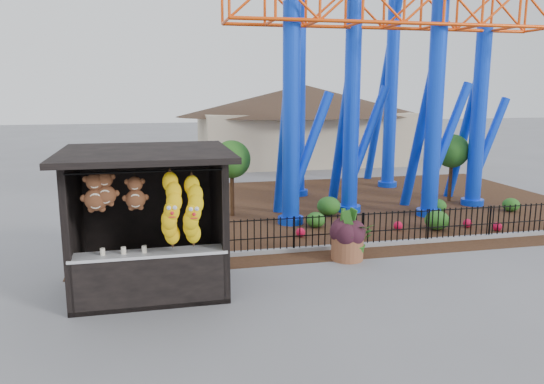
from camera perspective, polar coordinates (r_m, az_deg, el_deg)
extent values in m
plane|color=slate|center=(11.62, 2.46, -11.10)|extent=(120.00, 120.00, 0.00)
cube|color=#331E11|center=(20.09, 7.44, -1.59)|extent=(18.00, 12.00, 0.02)
cube|color=gray|center=(15.64, 13.81, -5.30)|extent=(18.00, 0.18, 0.12)
cube|color=black|center=(12.35, -12.83, -9.75)|extent=(3.20, 2.60, 0.10)
cube|color=black|center=(13.13, -13.13, -1.91)|extent=(3.20, 0.12, 3.00)
cube|color=black|center=(12.04, -20.49, -3.50)|extent=(0.12, 2.60, 3.00)
cube|color=black|center=(12.00, -5.76, -2.88)|extent=(0.12, 2.60, 3.00)
cube|color=black|center=(11.39, -13.47, 4.10)|extent=(3.50, 3.40, 0.12)
cube|color=black|center=(10.86, -21.25, -5.10)|extent=(0.14, 0.14, 3.00)
cube|color=black|center=(10.82, -4.98, -4.42)|extent=(0.14, 0.14, 3.00)
cube|color=black|center=(11.19, -12.91, -9.24)|extent=(3.00, 0.50, 1.10)
cube|color=silver|center=(11.01, -13.04, -6.46)|extent=(3.10, 0.55, 0.06)
cylinder|color=black|center=(10.23, -13.46, 2.15)|extent=(2.90, 0.04, 0.04)
cylinder|color=#0D3DEA|center=(16.96, 2.08, 8.09)|extent=(0.56, 0.56, 7.00)
cylinder|color=#0D3DEA|center=(17.47, 2.01, -3.05)|extent=(0.84, 0.84, 0.24)
cylinder|color=#0D3DEA|center=(18.88, 8.57, 8.74)|extent=(0.56, 0.56, 7.30)
cylinder|color=#0D3DEA|center=(19.34, 8.27, -1.77)|extent=(0.84, 0.84, 0.24)
cylinder|color=#0D3DEA|center=(18.87, 17.10, 8.68)|extent=(0.56, 0.56, 7.50)
cylinder|color=#0D3DEA|center=(19.34, 16.49, -2.12)|extent=(0.84, 0.84, 0.24)
cylinder|color=#0D3DEA|center=(21.23, 21.32, 7.41)|extent=(0.56, 0.56, 6.60)
cylinder|color=#0D3DEA|center=(21.63, 20.73, -1.01)|extent=(0.84, 0.84, 0.24)
cylinder|color=#0D3DEA|center=(21.68, 2.89, 12.04)|extent=(0.56, 0.56, 9.50)
cylinder|color=#0D3DEA|center=(22.09, 2.77, -0.06)|extent=(0.84, 0.84, 0.24)
cylinder|color=#0D3DEA|center=(24.22, 12.80, 12.87)|extent=(0.56, 0.56, 10.50)
cylinder|color=#0D3DEA|center=(24.57, 12.29, 0.84)|extent=(0.84, 0.84, 0.24)
cylinder|color=#0D3DEA|center=(17.90, 1.32, 5.44)|extent=(0.36, 2.21, 5.85)
cylinder|color=#0D3DEA|center=(17.53, 4.03, 4.72)|extent=(1.62, 0.32, 3.73)
cylinder|color=#0D3DEA|center=(19.77, 7.54, 6.21)|extent=(0.36, 2.29, 6.10)
cylinder|color=#0D3DEA|center=(19.49, 10.08, 5.53)|extent=(1.67, 0.32, 3.88)
cylinder|color=#0D3DEA|center=(19.71, 15.64, 6.11)|extent=(0.36, 2.34, 6.26)
cylinder|color=#0D3DEA|center=(19.55, 18.26, 5.37)|extent=(1.71, 0.32, 3.99)
cylinder|color=#0D3DEA|center=(22.04, 19.86, 5.46)|extent=(0.36, 2.10, 5.53)
cylinder|color=#0D3DEA|center=(21.95, 22.22, 4.84)|extent=(1.54, 0.32, 3.52)
cylinder|color=brown|center=(13.98, 8.09, -5.97)|extent=(1.07, 1.07, 0.62)
ellipsoid|color=black|center=(13.81, 8.16, -3.47)|extent=(0.70, 0.70, 0.64)
imported|color=#1D581A|center=(13.94, 8.92, -5.27)|extent=(1.03, 0.94, 0.98)
ellipsoid|color=#245819|center=(16.99, 4.73, -3.00)|extent=(0.61, 0.61, 0.49)
ellipsoid|color=#245819|center=(17.42, 17.33, -2.92)|extent=(0.76, 0.76, 0.61)
ellipsoid|color=#245819|center=(19.83, 17.39, -1.43)|extent=(0.61, 0.61, 0.49)
ellipsoid|color=#245819|center=(18.62, 6.12, -1.51)|extent=(0.82, 0.82, 0.66)
ellipsoid|color=#245819|center=(20.97, 24.32, -1.26)|extent=(0.60, 0.60, 0.48)
sphere|color=red|center=(15.89, 3.09, -4.36)|extent=(0.28, 0.28, 0.28)
sphere|color=red|center=(17.09, 13.40, -3.55)|extent=(0.28, 0.28, 0.28)
sphere|color=red|center=(18.04, 20.28, -3.17)|extent=(0.28, 0.28, 0.28)
sphere|color=red|center=(17.94, 23.07, -3.45)|extent=(0.28, 0.28, 0.28)
cube|color=#BFAD8C|center=(31.77, 3.39, 5.86)|extent=(12.00, 6.00, 3.00)
cone|color=#332319|center=(31.64, 3.44, 10.19)|extent=(15.00, 15.00, 1.80)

